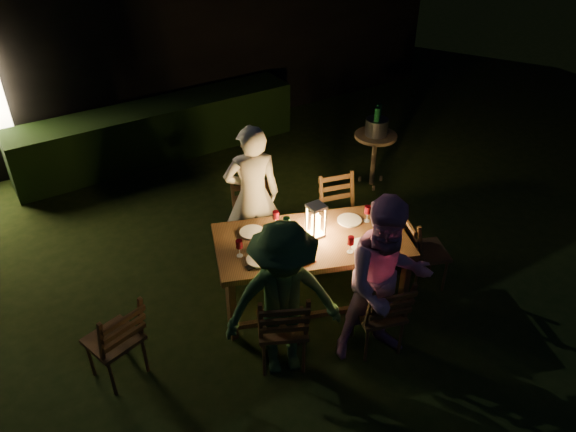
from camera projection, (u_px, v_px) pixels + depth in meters
garden_envelope at (124, 10)px, 9.56m from camera, size 40.00×40.00×3.20m
dining_table at (312, 245)px, 5.48m from camera, size 2.07×1.52×0.78m
chair_near_left at (282, 339)px, 5.01m from camera, size 0.59×0.60×0.96m
chair_near_right at (378, 324)px, 5.17m from camera, size 0.52×0.54×0.93m
chair_far_left at (255, 239)px, 6.26m from camera, size 0.54×0.56×0.94m
chair_far_right at (341, 229)px, 6.44m from camera, size 0.51×0.53×0.93m
chair_end at (423, 262)px, 5.93m from camera, size 0.56×0.54×0.92m
chair_spare at (118, 352)px, 4.89m from camera, size 0.53×0.55×0.94m
person_house_side at (252, 196)px, 6.00m from camera, size 0.70×0.58×1.65m
person_opp_right at (386, 282)px, 4.82m from camera, size 0.98×0.88×1.67m
person_opp_left at (283, 302)px, 4.70m from camera, size 1.14×0.89×1.55m
lantern at (316, 222)px, 5.40m from camera, size 0.16×0.16×0.35m
plate_far_left at (252, 232)px, 5.52m from camera, size 0.25×0.25×0.01m
plate_near_left at (260, 259)px, 5.16m from camera, size 0.25×0.25×0.01m
plate_far_right at (349, 220)px, 5.69m from camera, size 0.25×0.25×0.01m
plate_near_right at (363, 246)px, 5.34m from camera, size 0.25×0.25×0.01m
wineglass_a at (276, 219)px, 5.57m from camera, size 0.06×0.06×0.18m
wineglass_b at (239, 248)px, 5.17m from camera, size 0.06×0.06×0.18m
wineglass_c at (351, 245)px, 5.22m from camera, size 0.06×0.06×0.18m
wineglass_d at (367, 214)px, 5.65m from camera, size 0.06×0.06×0.18m
wineglass_e at (309, 251)px, 5.13m from camera, size 0.06×0.06×0.18m
bottle_table at (287, 230)px, 5.32m from camera, size 0.07×0.07×0.28m
napkin_left at (304, 260)px, 5.15m from camera, size 0.18×0.14×0.01m
napkin_right at (376, 249)px, 5.29m from camera, size 0.18×0.14×0.01m
phone at (254, 266)px, 5.09m from camera, size 0.14×0.07×0.01m
side_table at (375, 141)px, 7.46m from camera, size 0.56×0.56×0.76m
ice_bucket at (377, 127)px, 7.34m from camera, size 0.30×0.30×0.22m
bottle_bucket_a at (376, 125)px, 7.27m from camera, size 0.07×0.07×0.32m
bottle_bucket_b at (378, 121)px, 7.37m from camera, size 0.07×0.07×0.32m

